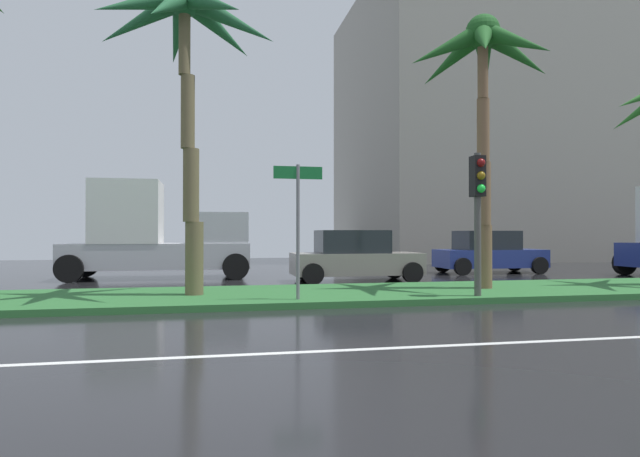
{
  "coord_description": "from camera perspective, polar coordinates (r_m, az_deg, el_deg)",
  "views": [
    {
      "loc": [
        -0.1,
        -5.18,
        1.62
      ],
      "look_at": [
        2.94,
        9.72,
        1.75
      ],
      "focal_mm": 30.06,
      "sensor_mm": 36.0,
      "label": 1
    }
  ],
  "objects": [
    {
      "name": "building_far_right",
      "position": [
        38.89,
        16.92,
        9.9
      ],
      "size": [
        17.47,
        15.03,
        17.28
      ],
      "color": "gray",
      "rests_on": "ground_plane"
    },
    {
      "name": "palm_tree_centre",
      "position": [
        15.51,
        16.94,
        15.92
      ],
      "size": [
        4.13,
        3.82,
        7.3
      ],
      "color": "brown",
      "rests_on": "median_strip"
    },
    {
      "name": "car_in_traffic_second",
      "position": [
        18.03,
        3.73,
        -3.03
      ],
      "size": [
        4.3,
        2.02,
        1.72
      ],
      "color": "gray",
      "rests_on": "ground_plane"
    },
    {
      "name": "ground_plane",
      "position": [
        14.28,
        -11.14,
        -7.21
      ],
      "size": [
        90.0,
        42.0,
        0.1
      ],
      "primitive_type": "cube",
      "color": "black"
    },
    {
      "name": "near_lane_divider_stripe",
      "position": [
        7.36,
        -10.76,
        -13.17
      ],
      "size": [
        81.0,
        0.14,
        0.01
      ],
      "primitive_type": "cube",
      "color": "white",
      "rests_on": "ground_plane"
    },
    {
      "name": "car_in_traffic_third",
      "position": [
        22.84,
        17.52,
        -2.48
      ],
      "size": [
        4.3,
        2.02,
        1.72
      ],
      "color": "navy",
      "rests_on": "ground_plane"
    },
    {
      "name": "traffic_signal_median_right",
      "position": [
        13.12,
        16.47,
        3.2
      ],
      "size": [
        0.28,
        0.43,
        3.36
      ],
      "color": "#4C4C47",
      "rests_on": "median_strip"
    },
    {
      "name": "palm_tree_centre_left",
      "position": [
        13.85,
        -14.11,
        19.28
      ],
      "size": [
        4.43,
        4.36,
        7.53
      ],
      "color": "brown",
      "rests_on": "median_strip"
    },
    {
      "name": "street_name_sign",
      "position": [
        11.92,
        -2.36,
        1.7
      ],
      "size": [
        1.1,
        0.08,
        3.0
      ],
      "color": "slate",
      "rests_on": "median_strip"
    },
    {
      "name": "box_truck_lead",
      "position": [
        20.08,
        -17.05,
        -0.7
      ],
      "size": [
        6.4,
        2.64,
        3.46
      ],
      "color": "silver",
      "rests_on": "ground_plane"
    },
    {
      "name": "median_strip",
      "position": [
        13.27,
        -11.11,
        -7.18
      ],
      "size": [
        85.5,
        4.0,
        0.15
      ],
      "primitive_type": "cube",
      "color": "#2D6B33",
      "rests_on": "ground_plane"
    }
  ]
}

